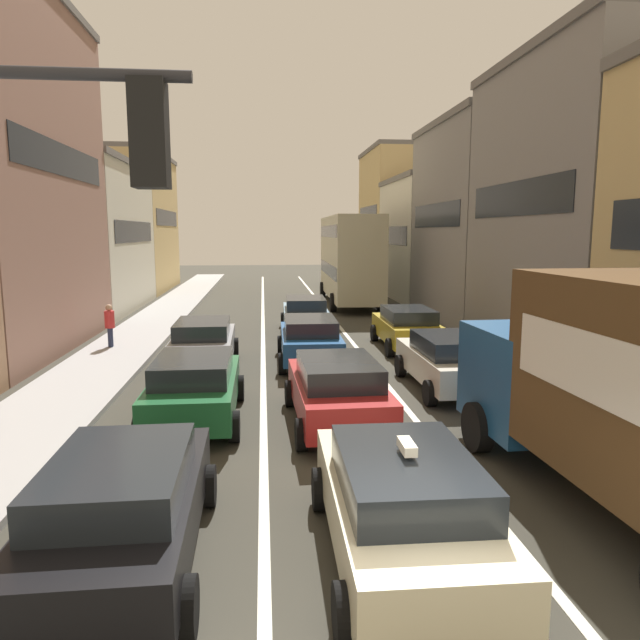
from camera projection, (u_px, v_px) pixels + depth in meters
name	position (u px, v px, depth m)	size (l,w,h in m)	color
sidewalk_left	(145.00, 330.00, 24.65)	(2.60, 64.00, 0.14)	#A5A5A5
lane_stripe_left	(263.00, 329.00, 25.14)	(0.16, 60.00, 0.01)	silver
lane_stripe_right	(341.00, 328.00, 25.47)	(0.16, 60.00, 0.01)	silver
building_row_left	(6.00, 198.00, 23.55)	(7.20, 43.90, 12.82)	#9E7556
building_row_right	(503.00, 223.00, 27.95)	(7.20, 43.90, 10.42)	tan
taxi_centre_lane_front	(403.00, 503.00, 7.32)	(2.10, 4.32, 1.66)	beige
sedan_left_lane_front	(123.00, 505.00, 7.25)	(2.11, 4.32, 1.49)	black
sedan_centre_lane_second	(337.00, 390.00, 12.60)	(2.16, 4.35, 1.49)	#A51E1E
wagon_left_lane_second	(195.00, 386.00, 12.86)	(2.07, 4.31, 1.49)	#19592D
hatchback_centre_lane_third	(310.00, 339.00, 18.58)	(2.12, 4.33, 1.49)	#194C8C
sedan_left_lane_third	(203.00, 342.00, 18.02)	(2.12, 4.33, 1.49)	gray
coupe_centre_lane_fourth	(305.00, 314.00, 24.34)	(2.16, 4.35, 1.49)	#759EB7
sedan_right_lane_behind_truck	(448.00, 360.00, 15.47)	(2.09, 4.31, 1.49)	beige
wagon_right_lane_far	(407.00, 327.00, 20.97)	(2.10, 4.32, 1.49)	#B29319
bus_mid_queue_primary	(350.00, 256.00, 33.51)	(2.97, 10.55, 5.06)	#BFB793
pedestrian_near_kerb	(110.00, 324.00, 20.55)	(0.34, 0.54, 1.66)	#262D47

